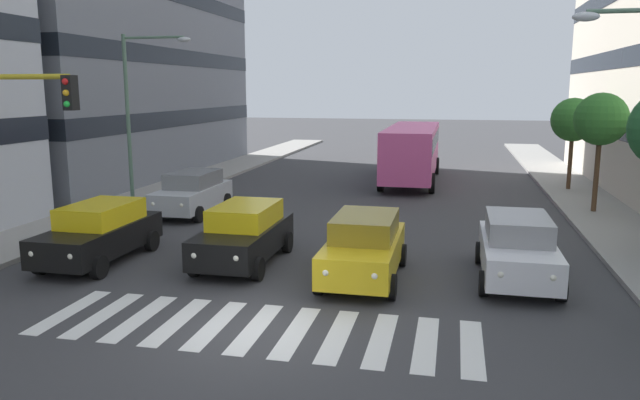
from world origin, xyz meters
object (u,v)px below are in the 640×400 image
(car_row2_0, at_px, (192,192))
(car_2, at_px, (244,233))
(street_lamp_right, at_px, (138,103))
(street_tree_3, at_px, (573,120))
(car_3, at_px, (100,232))
(car_1, at_px, (364,247))
(bus_behind_traffic, at_px, (412,148))
(car_0, at_px, (517,248))
(street_tree_2, at_px, (601,120))

(car_row2_0, bearing_deg, car_2, 125.58)
(car_row2_0, distance_m, street_lamp_right, 4.18)
(car_2, distance_m, street_tree_3, 19.24)
(car_3, distance_m, street_tree_3, 22.55)
(car_1, distance_m, bus_behind_traffic, 17.69)
(car_3, height_order, street_tree_3, street_tree_3)
(car_0, bearing_deg, street_tree_3, -104.21)
(car_row2_0, distance_m, bus_behind_traffic, 13.48)
(car_row2_0, distance_m, street_tree_3, 18.47)
(car_1, height_order, street_lamp_right, street_lamp_right)
(car_1, bearing_deg, car_row2_0, -40.57)
(bus_behind_traffic, bearing_deg, street_lamp_right, 46.44)
(car_1, height_order, street_tree_3, street_tree_3)
(car_0, relative_size, street_lamp_right, 0.63)
(car_row2_0, bearing_deg, car_0, 152.97)
(bus_behind_traffic, distance_m, street_tree_2, 10.95)
(car_3, bearing_deg, bus_behind_traffic, -113.86)
(car_0, bearing_deg, car_2, 0.50)
(bus_behind_traffic, distance_m, street_tree_3, 8.19)
(car_3, distance_m, street_lamp_right, 8.17)
(street_lamp_right, relative_size, street_tree_3, 1.57)
(car_row2_0, bearing_deg, street_tree_2, -168.03)
(car_0, height_order, car_row2_0, same)
(bus_behind_traffic, distance_m, street_lamp_right, 15.12)
(car_2, height_order, car_3, same)
(street_lamp_right, distance_m, street_tree_3, 20.26)
(car_1, xyz_separation_m, bus_behind_traffic, (0.00, -17.67, 0.97))
(car_3, bearing_deg, street_tree_3, -134.41)
(car_3, distance_m, car_row2_0, 7.00)
(bus_behind_traffic, bearing_deg, car_2, 77.94)
(car_2, height_order, bus_behind_traffic, bus_behind_traffic)
(car_3, relative_size, bus_behind_traffic, 0.42)
(car_1, xyz_separation_m, street_tree_2, (-7.86, -10.30, 2.94))
(car_2, xyz_separation_m, car_row2_0, (4.45, -6.22, 0.00))
(car_2, distance_m, car_3, 4.29)
(car_2, bearing_deg, car_1, 169.16)
(car_3, bearing_deg, street_lamp_right, -70.79)
(car_0, height_order, car_2, same)
(car_1, xyz_separation_m, car_2, (3.63, -0.69, 0.00))
(car_0, distance_m, car_1, 4.06)
(car_0, xyz_separation_m, car_row2_0, (12.07, -6.16, 0.00))
(bus_behind_traffic, relative_size, street_tree_2, 2.21)
(car_1, height_order, car_3, same)
(bus_behind_traffic, xyz_separation_m, street_lamp_right, (10.27, 10.79, 2.59))
(street_tree_2, relative_size, street_tree_3, 1.06)
(car_1, distance_m, car_2, 3.69)
(car_2, bearing_deg, car_row2_0, -54.42)
(car_0, height_order, car_3, same)
(car_0, distance_m, car_2, 7.62)
(bus_behind_traffic, bearing_deg, street_tree_2, 136.84)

